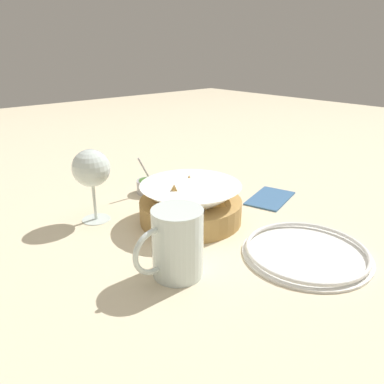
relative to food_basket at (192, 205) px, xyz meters
The scene contains 7 objects.
ground_plane 0.05m from the food_basket, 169.92° to the right, with size 4.00×4.00×0.00m, color beige.
food_basket is the anchor object (origin of this frame).
sauce_cup 0.21m from the food_basket, 98.73° to the right, with size 0.07×0.07×0.10m.
wine_glass 0.23m from the food_basket, 43.68° to the right, with size 0.08×0.08×0.16m.
beer_mug 0.21m from the food_basket, 41.34° to the left, with size 0.13×0.09×0.12m.
side_plate 0.26m from the food_basket, 103.70° to the left, with size 0.24×0.24×0.01m.
napkin 0.24m from the food_basket, behind, with size 0.16×0.12×0.01m.
Camera 1 is at (0.53, 0.57, 0.36)m, focal length 35.00 mm.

